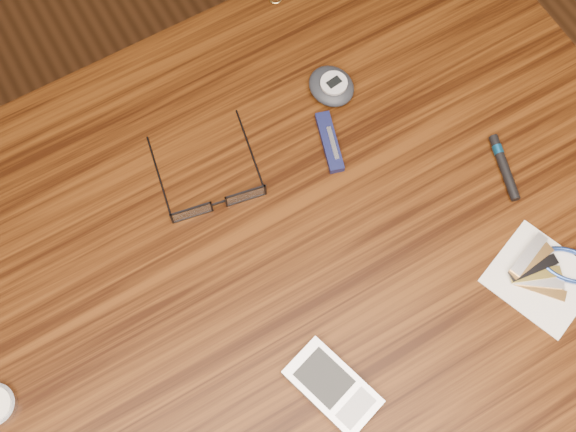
% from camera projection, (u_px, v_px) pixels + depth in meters
% --- Properties ---
extents(ground, '(3.80, 3.80, 0.00)m').
position_uv_depth(ground, '(276.00, 370.00, 1.54)').
color(ground, '#472814').
rests_on(ground, ground).
extents(desk, '(1.00, 0.70, 0.75)m').
position_uv_depth(desk, '(268.00, 288.00, 0.93)').
color(desk, '#3C1E09').
rests_on(desk, ground).
extents(eyeglasses, '(0.14, 0.14, 0.03)m').
position_uv_depth(eyeglasses, '(217.00, 199.00, 0.85)').
color(eyeglasses, black).
rests_on(eyeglasses, desk).
extents(pda_phone, '(0.08, 0.11, 0.02)m').
position_uv_depth(pda_phone, '(333.00, 387.00, 0.78)').
color(pda_phone, '#ACACB1').
rests_on(pda_phone, desk).
extents(pedometer, '(0.06, 0.07, 0.03)m').
position_uv_depth(pedometer, '(332.00, 86.00, 0.91)').
color(pedometer, black).
rests_on(pedometer, desk).
extents(notepad_keys, '(0.14, 0.14, 0.01)m').
position_uv_depth(notepad_keys, '(553.00, 271.00, 0.83)').
color(notepad_keys, silver).
rests_on(notepad_keys, desk).
extents(pocket_knife, '(0.04, 0.08, 0.01)m').
position_uv_depth(pocket_knife, '(330.00, 142.00, 0.89)').
color(pocket_knife, '#0E133A').
rests_on(pocket_knife, desk).
extents(black_blue_pen, '(0.04, 0.09, 0.01)m').
position_uv_depth(black_blue_pen, '(503.00, 165.00, 0.88)').
color(black_blue_pen, black).
rests_on(black_blue_pen, desk).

